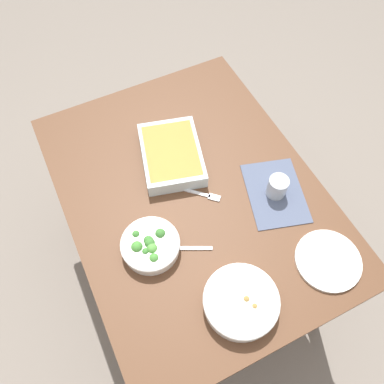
{
  "coord_description": "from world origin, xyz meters",
  "views": [
    {
      "loc": [
        -0.65,
        0.32,
        1.96
      ],
      "look_at": [
        0.0,
        0.0,
        0.74
      ],
      "focal_mm": 36.13,
      "sensor_mm": 36.0,
      "label": 1
    }
  ],
  "objects_px": {
    "spoon_by_broccoli": "(179,248)",
    "spoon_by_stew": "(227,300)",
    "side_plate": "(328,260)",
    "fork_on_table": "(201,194)",
    "stew_bowl": "(241,302)",
    "broccoli_bowl": "(150,245)",
    "drink_cup": "(277,188)",
    "baking_dish": "(171,154)"
  },
  "relations": [
    {
      "from": "spoon_by_broccoli",
      "to": "spoon_by_stew",
      "type": "bearing_deg",
      "value": -164.7
    },
    {
      "from": "baking_dish",
      "to": "drink_cup",
      "type": "height_order",
      "value": "drink_cup"
    },
    {
      "from": "broccoli_bowl",
      "to": "drink_cup",
      "type": "distance_m",
      "value": 0.5
    },
    {
      "from": "spoon_by_stew",
      "to": "spoon_by_broccoli",
      "type": "height_order",
      "value": "same"
    },
    {
      "from": "stew_bowl",
      "to": "spoon_by_stew",
      "type": "xyz_separation_m",
      "value": [
        0.03,
        0.03,
        -0.03
      ]
    },
    {
      "from": "spoon_by_stew",
      "to": "spoon_by_broccoli",
      "type": "xyz_separation_m",
      "value": [
        0.22,
        0.06,
        0.0
      ]
    },
    {
      "from": "stew_bowl",
      "to": "side_plate",
      "type": "xyz_separation_m",
      "value": [
        -0.0,
        -0.33,
        -0.03
      ]
    },
    {
      "from": "drink_cup",
      "to": "spoon_by_broccoli",
      "type": "distance_m",
      "value": 0.41
    },
    {
      "from": "spoon_by_stew",
      "to": "side_plate",
      "type": "bearing_deg",
      "value": -95.39
    },
    {
      "from": "baking_dish",
      "to": "fork_on_table",
      "type": "xyz_separation_m",
      "value": [
        -0.19,
        -0.03,
        -0.03
      ]
    },
    {
      "from": "stew_bowl",
      "to": "drink_cup",
      "type": "bearing_deg",
      "value": -47.06
    },
    {
      "from": "fork_on_table",
      "to": "spoon_by_stew",
      "type": "bearing_deg",
      "value": 165.25
    },
    {
      "from": "baking_dish",
      "to": "fork_on_table",
      "type": "distance_m",
      "value": 0.19
    },
    {
      "from": "baking_dish",
      "to": "side_plate",
      "type": "height_order",
      "value": "baking_dish"
    },
    {
      "from": "drink_cup",
      "to": "side_plate",
      "type": "relative_size",
      "value": 0.39
    },
    {
      "from": "baking_dish",
      "to": "spoon_by_broccoli",
      "type": "bearing_deg",
      "value": 159.12
    },
    {
      "from": "drink_cup",
      "to": "fork_on_table",
      "type": "distance_m",
      "value": 0.28
    },
    {
      "from": "spoon_by_stew",
      "to": "drink_cup",
      "type": "bearing_deg",
      "value": -52.7
    },
    {
      "from": "side_plate",
      "to": "spoon_by_broccoli",
      "type": "relative_size",
      "value": 1.33
    },
    {
      "from": "stew_bowl",
      "to": "spoon_by_broccoli",
      "type": "bearing_deg",
      "value": 19.91
    },
    {
      "from": "spoon_by_stew",
      "to": "broccoli_bowl",
      "type": "bearing_deg",
      "value": 28.91
    },
    {
      "from": "broccoli_bowl",
      "to": "spoon_by_stew",
      "type": "distance_m",
      "value": 0.3
    },
    {
      "from": "baking_dish",
      "to": "stew_bowl",
      "type": "bearing_deg",
      "value": 176.13
    },
    {
      "from": "stew_bowl",
      "to": "spoon_by_stew",
      "type": "relative_size",
      "value": 1.71
    },
    {
      "from": "baking_dish",
      "to": "fork_on_table",
      "type": "height_order",
      "value": "baking_dish"
    },
    {
      "from": "baking_dish",
      "to": "spoon_by_stew",
      "type": "bearing_deg",
      "value": 172.87
    },
    {
      "from": "side_plate",
      "to": "fork_on_table",
      "type": "height_order",
      "value": "side_plate"
    },
    {
      "from": "spoon_by_broccoli",
      "to": "broccoli_bowl",
      "type": "bearing_deg",
      "value": 64.25
    },
    {
      "from": "stew_bowl",
      "to": "spoon_by_broccoli",
      "type": "distance_m",
      "value": 0.27
    },
    {
      "from": "stew_bowl",
      "to": "fork_on_table",
      "type": "bearing_deg",
      "value": -9.61
    },
    {
      "from": "side_plate",
      "to": "fork_on_table",
      "type": "bearing_deg",
      "value": 32.38
    },
    {
      "from": "broccoli_bowl",
      "to": "spoon_by_broccoli",
      "type": "distance_m",
      "value": 0.1
    },
    {
      "from": "baking_dish",
      "to": "spoon_by_stew",
      "type": "xyz_separation_m",
      "value": [
        -0.57,
        0.07,
        -0.03
      ]
    },
    {
      "from": "stew_bowl",
      "to": "drink_cup",
      "type": "xyz_separation_m",
      "value": [
        0.3,
        -0.32,
        0.01
      ]
    },
    {
      "from": "spoon_by_broccoli",
      "to": "fork_on_table",
      "type": "distance_m",
      "value": 0.23
    },
    {
      "from": "stew_bowl",
      "to": "broccoli_bowl",
      "type": "xyz_separation_m",
      "value": [
        0.29,
        0.18,
        -0.0
      ]
    },
    {
      "from": "side_plate",
      "to": "broccoli_bowl",
      "type": "bearing_deg",
      "value": 59.67
    },
    {
      "from": "broccoli_bowl",
      "to": "fork_on_table",
      "type": "height_order",
      "value": "broccoli_bowl"
    },
    {
      "from": "stew_bowl",
      "to": "spoon_by_stew",
      "type": "distance_m",
      "value": 0.05
    },
    {
      "from": "stew_bowl",
      "to": "side_plate",
      "type": "relative_size",
      "value": 1.08
    },
    {
      "from": "stew_bowl",
      "to": "baking_dish",
      "type": "xyz_separation_m",
      "value": [
        0.6,
        -0.04,
        0.0
      ]
    },
    {
      "from": "fork_on_table",
      "to": "baking_dish",
      "type": "bearing_deg",
      "value": 8.77
    }
  ]
}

